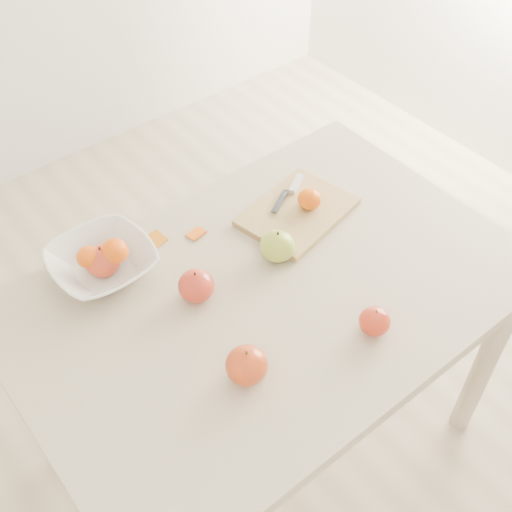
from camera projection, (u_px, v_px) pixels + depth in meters
ground at (266, 441)px, 2.05m from camera, size 3.50×3.50×0.00m
table at (269, 315)px, 1.58m from camera, size 1.20×0.80×0.75m
cutting_board at (297, 212)px, 1.68m from camera, size 0.32×0.26×0.02m
board_tangerine at (309, 199)px, 1.66m from camera, size 0.06×0.06×0.05m
fruit_bowl at (102, 263)px, 1.53m from camera, size 0.25×0.25×0.06m
bowl_tangerine_near at (89, 257)px, 1.50m from camera, size 0.06×0.06×0.05m
bowl_tangerine_far at (114, 251)px, 1.51m from camera, size 0.07×0.07×0.06m
orange_peel_a at (154, 242)px, 1.61m from camera, size 0.07×0.06×0.01m
orange_peel_b at (196, 234)px, 1.63m from camera, size 0.05×0.04×0.01m
paring_knife at (294, 187)px, 1.73m from camera, size 0.16×0.08×0.01m
apple_green at (277, 246)px, 1.55m from camera, size 0.09×0.09×0.08m
apple_red_b at (196, 286)px, 1.47m from camera, size 0.08×0.08×0.08m
apple_red_e at (374, 321)px, 1.40m from camera, size 0.07×0.07×0.06m
apple_red_c at (247, 365)px, 1.31m from camera, size 0.09×0.09×0.08m
apple_red_a at (103, 261)px, 1.52m from camera, size 0.09×0.09×0.08m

